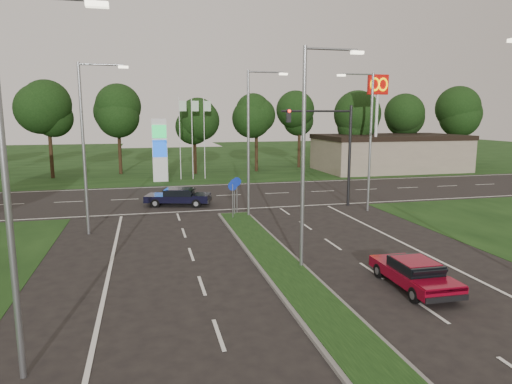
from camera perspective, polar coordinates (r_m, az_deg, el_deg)
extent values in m
plane|color=black|center=(14.07, 10.93, -17.41)|extent=(160.00, 160.00, 0.00)
cube|color=black|center=(66.86, -9.05, 4.05)|extent=(160.00, 50.00, 0.02)
cube|color=black|center=(36.30, -4.97, -0.49)|extent=(160.00, 12.00, 0.02)
cube|color=slate|center=(17.43, 5.37, -11.59)|extent=(2.00, 26.00, 0.12)
cube|color=gray|center=(54.86, 16.35, 4.69)|extent=(16.00, 9.00, 4.00)
cylinder|color=gray|center=(18.50, 5.91, 3.82)|extent=(0.16, 0.16, 9.00)
cylinder|color=gray|center=(18.98, 9.43, 17.21)|extent=(2.20, 0.10, 0.10)
cube|color=#FFF2CC|center=(19.41, 12.54, 16.64)|extent=(0.50, 0.22, 0.12)
cylinder|color=gray|center=(28.09, -0.96, 5.84)|extent=(0.16, 0.16, 9.00)
cylinder|color=gray|center=(28.40, 1.25, 14.77)|extent=(2.20, 0.10, 0.10)
cube|color=#FFF2CC|center=(28.70, 3.44, 14.50)|extent=(0.50, 0.22, 0.12)
cylinder|color=gray|center=(11.90, -28.69, -0.53)|extent=(0.16, 0.16, 9.00)
cube|color=#FFF2CC|center=(11.63, -19.26, 21.25)|extent=(0.50, 0.22, 0.12)
cylinder|color=gray|center=(25.59, -20.74, 4.85)|extent=(0.16, 0.16, 9.00)
cylinder|color=gray|center=(25.54, -18.81, 14.85)|extent=(2.20, 0.10, 0.10)
cube|color=#FFF2CC|center=(25.47, -16.25, 14.77)|extent=(0.50, 0.22, 0.12)
cylinder|color=gray|center=(30.95, 14.10, 5.90)|extent=(0.16, 0.16, 9.00)
cylinder|color=gray|center=(30.50, 12.56, 14.19)|extent=(2.20, 0.10, 0.10)
cube|color=#FFF2CC|center=(30.03, 10.61, 14.14)|extent=(0.50, 0.22, 0.12)
cylinder|color=black|center=(32.58, 11.61, 4.41)|extent=(0.20, 0.20, 7.00)
cylinder|color=black|center=(31.47, 7.62, 9.99)|extent=(5.00, 0.14, 0.14)
cube|color=black|center=(30.80, 4.09, 9.50)|extent=(0.28, 0.28, 0.90)
sphere|color=#FF190C|center=(30.63, 4.20, 10.06)|extent=(0.20, 0.20, 0.20)
cylinder|color=gray|center=(27.81, -2.93, -1.27)|extent=(0.06, 0.06, 2.20)
cylinder|color=#0C26A5|center=(27.64, -2.94, 0.76)|extent=(0.56, 0.04, 0.56)
cylinder|color=gray|center=(28.84, -2.71, -0.88)|extent=(0.06, 0.06, 2.20)
cylinder|color=#0C26A5|center=(28.67, -2.73, 1.08)|extent=(0.56, 0.04, 0.56)
cylinder|color=gray|center=(29.57, -2.40, -0.62)|extent=(0.06, 0.06, 2.20)
cylinder|color=#0C26A5|center=(29.41, -2.42, 1.30)|extent=(0.56, 0.04, 0.56)
cube|color=silver|center=(44.48, -11.93, 5.10)|extent=(1.40, 0.30, 6.00)
cube|color=#0CA53F|center=(44.21, -12.01, 7.40)|extent=(1.30, 0.08, 1.20)
cube|color=#0C3FBF|center=(44.29, -11.93, 5.34)|extent=(1.30, 0.08, 1.60)
cylinder|color=silver|center=(45.52, -9.49, 6.53)|extent=(0.08, 0.08, 8.00)
cube|color=#B2D8B2|center=(45.50, -9.15, 10.57)|extent=(0.70, 0.02, 1.00)
cylinder|color=silver|center=(45.63, -7.98, 6.58)|extent=(0.08, 0.08, 8.00)
cube|color=#B2D8B2|center=(45.61, -7.63, 10.61)|extent=(0.70, 0.02, 1.00)
cylinder|color=silver|center=(45.76, -6.47, 6.62)|extent=(0.08, 0.08, 8.00)
cube|color=#B2D8B2|center=(45.76, -6.11, 10.63)|extent=(0.70, 0.02, 1.00)
cylinder|color=silver|center=(49.26, 14.78, 7.74)|extent=(0.30, 0.30, 10.00)
cube|color=#BF0C07|center=(49.34, 15.00, 12.85)|extent=(2.20, 0.35, 2.00)
torus|color=#FFC600|center=(48.93, 14.65, 12.89)|extent=(1.06, 0.16, 1.06)
torus|color=#FFC600|center=(49.36, 15.59, 12.82)|extent=(1.06, 0.16, 1.06)
cylinder|color=black|center=(51.78, -7.72, 4.94)|extent=(0.36, 0.36, 4.40)
sphere|color=black|center=(51.62, -7.83, 9.70)|extent=(6.00, 6.00, 6.00)
sphere|color=black|center=(51.46, -7.50, 10.82)|extent=(4.80, 4.80, 4.80)
cube|color=maroon|center=(18.13, 19.10, -9.77)|extent=(1.70, 4.00, 0.41)
cube|color=black|center=(17.95, 19.30, -8.68)|extent=(1.41, 1.77, 0.38)
cube|color=maroon|center=(17.89, 19.33, -8.10)|extent=(1.33, 1.45, 0.04)
cylinder|color=black|center=(18.89, 15.11, -9.48)|extent=(0.19, 0.56, 0.56)
cylinder|color=black|center=(19.59, 18.95, -8.98)|extent=(0.19, 0.56, 0.56)
cylinder|color=black|center=(16.83, 19.19, -12.09)|extent=(0.19, 0.56, 0.56)
cylinder|color=black|center=(17.62, 23.32, -11.37)|extent=(0.19, 0.56, 0.56)
cube|color=black|center=(32.68, -9.72, -0.73)|extent=(4.77, 2.96, 0.45)
cube|color=black|center=(32.59, -9.59, 0.02)|extent=(2.30, 2.02, 0.42)
cube|color=black|center=(32.56, -9.60, 0.39)|extent=(1.94, 1.84, 0.04)
cylinder|color=black|center=(32.26, -12.48, -1.40)|extent=(0.66, 0.37, 0.63)
cylinder|color=black|center=(33.84, -11.78, -0.86)|extent=(0.66, 0.37, 0.63)
cylinder|color=black|center=(31.66, -7.49, -1.46)|extent=(0.66, 0.37, 0.63)
cylinder|color=black|center=(33.27, -7.02, -0.91)|extent=(0.66, 0.37, 0.63)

